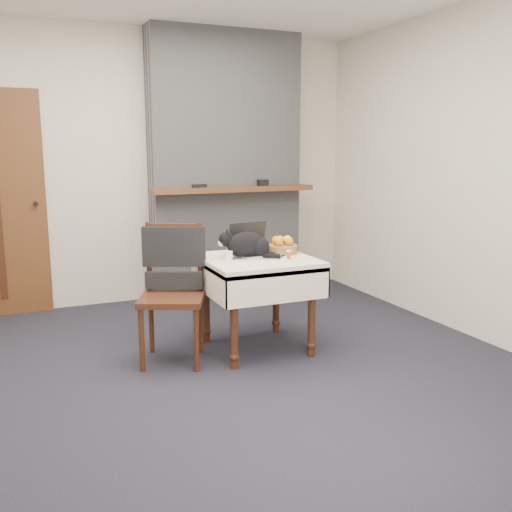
{
  "coord_description": "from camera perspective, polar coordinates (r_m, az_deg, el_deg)",
  "views": [
    {
      "loc": [
        -1.08,
        -3.52,
        1.5
      ],
      "look_at": [
        0.52,
        0.19,
        0.72
      ],
      "focal_mm": 40.0,
      "sensor_mm": 36.0,
      "label": 1
    }
  ],
  "objects": [
    {
      "name": "fruit_basket",
      "position": [
        4.36,
        2.66,
        0.97
      ],
      "size": [
        0.23,
        0.23,
        0.13
      ],
      "color": "olive",
      "rests_on": "side_table"
    },
    {
      "name": "room_shell",
      "position": [
        4.14,
        -8.34,
        14.4
      ],
      "size": [
        4.52,
        4.01,
        2.61
      ],
      "color": "beige",
      "rests_on": "ground"
    },
    {
      "name": "chimney",
      "position": [
        5.73,
        -3.06,
        8.82
      ],
      "size": [
        1.62,
        0.48,
        2.6
      ],
      "color": "gray",
      "rests_on": "ground"
    },
    {
      "name": "desk_clutter",
      "position": [
        4.32,
        2.57,
        0.23
      ],
      "size": [
        0.14,
        0.1,
        0.01
      ],
      "primitive_type": "cube",
      "rotation": [
        0.0,
        0.0,
        0.53
      ],
      "color": "black",
      "rests_on": "side_table"
    },
    {
      "name": "cream_jar",
      "position": [
        4.07,
        -2.76,
        0.0
      ],
      "size": [
        0.06,
        0.06,
        0.07
      ],
      "primitive_type": "cylinder",
      "color": "white",
      "rests_on": "side_table"
    },
    {
      "name": "laptop",
      "position": [
        4.29,
        -0.32,
        0.93
      ],
      "size": [
        0.38,
        0.34,
        0.24
      ],
      "rotation": [
        0.0,
        0.0,
        0.2
      ],
      "color": "#B7B7BC",
      "rests_on": "side_table"
    },
    {
      "name": "chair",
      "position": [
        4.08,
        -8.28,
        -1.7
      ],
      "size": [
        0.57,
        0.56,
        0.97
      ],
      "rotation": [
        0.0,
        0.0,
        -0.4
      ],
      "color": "#3C1F10",
      "rests_on": "ground"
    },
    {
      "name": "side_table",
      "position": [
        4.21,
        0.11,
        -1.67
      ],
      "size": [
        0.78,
        0.78,
        0.7
      ],
      "color": "#3C1F10",
      "rests_on": "ground"
    },
    {
      "name": "ground",
      "position": [
        3.98,
        -5.85,
        -11.34
      ],
      "size": [
        4.5,
        4.5,
        0.0
      ],
      "primitive_type": "plane",
      "color": "black",
      "rests_on": "ground"
    },
    {
      "name": "pill_bottle",
      "position": [
        4.13,
        3.31,
        0.17
      ],
      "size": [
        0.03,
        0.03,
        0.07
      ],
      "color": "#A84614",
      "rests_on": "side_table"
    },
    {
      "name": "cat",
      "position": [
        4.17,
        -0.84,
        1.11
      ],
      "size": [
        0.42,
        0.28,
        0.22
      ],
      "rotation": [
        0.0,
        0.0,
        -0.25
      ],
      "color": "black",
      "rests_on": "side_table"
    }
  ]
}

